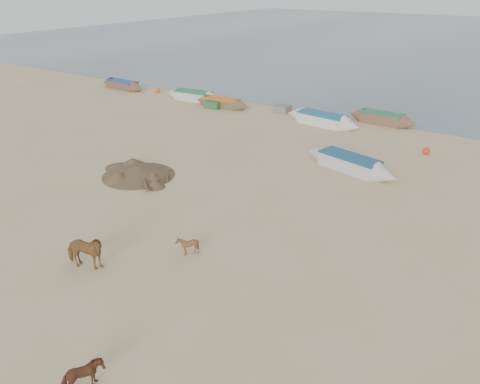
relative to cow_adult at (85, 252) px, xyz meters
name	(u,v)px	position (x,y,z in m)	size (l,w,h in m)	color
ground	(186,248)	(2.18, 3.24, -0.72)	(140.00, 140.00, 0.00)	tan
cow_adult	(85,252)	(0.00, 0.00, 0.00)	(0.77, 1.70, 1.44)	brown
calf_front	(187,245)	(2.56, 2.90, -0.30)	(0.67, 0.76, 0.83)	brown
calf_right	(84,377)	(4.65, -3.89, -0.24)	(0.96, 0.82, 0.97)	brown
near_canoe	(349,163)	(4.50, 15.05, -0.28)	(6.16, 1.24, 0.88)	beige
debris_pile	(138,171)	(-4.98, 7.72, -0.44)	(4.07, 4.07, 0.55)	brown
waterline_canoes	(339,118)	(0.22, 23.68, -0.30)	(55.02, 4.95, 0.89)	brown
beach_clutter	(425,136)	(6.70, 23.15, -0.42)	(44.26, 5.25, 0.64)	#295C33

